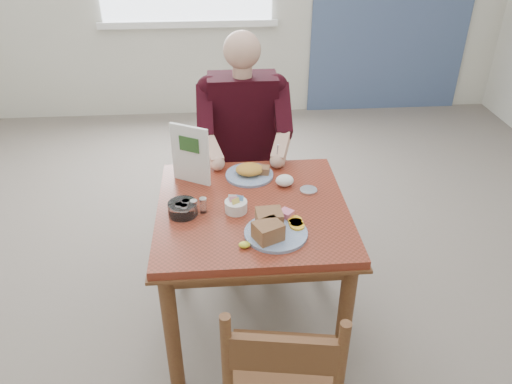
{
  "coord_description": "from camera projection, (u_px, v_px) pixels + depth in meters",
  "views": [
    {
      "loc": [
        -0.14,
        -1.98,
        2.05
      ],
      "look_at": [
        0.02,
        0.0,
        0.83
      ],
      "focal_mm": 35.0,
      "sensor_mm": 36.0,
      "label": 1
    }
  ],
  "objects": [
    {
      "name": "floor",
      "position": [
        253.0,
        319.0,
        2.76
      ],
      "size": [
        6.0,
        6.0,
        0.0
      ],
      "primitive_type": "plane",
      "color": "#6F665A",
      "rests_on": "ground"
    },
    {
      "name": "lemon_wedge",
      "position": [
        244.0,
        245.0,
        2.09
      ],
      "size": [
        0.06,
        0.04,
        0.03
      ],
      "primitive_type": "ellipsoid",
      "rotation": [
        0.0,
        0.0,
        -0.19
      ],
      "color": "#ECF233",
      "rests_on": "table"
    },
    {
      "name": "napkin",
      "position": [
        285.0,
        180.0,
        2.52
      ],
      "size": [
        0.09,
        0.08,
        0.06
      ],
      "primitive_type": "ellipsoid",
      "rotation": [
        0.0,
        0.0,
        -0.03
      ],
      "color": "white",
      "rests_on": "table"
    },
    {
      "name": "metal_dish",
      "position": [
        308.0,
        190.0,
        2.48
      ],
      "size": [
        0.09,
        0.09,
        0.01
      ],
      "primitive_type": "cylinder",
      "rotation": [
        0.0,
        0.0,
        0.02
      ],
      "color": "silver",
      "rests_on": "table"
    },
    {
      "name": "table",
      "position": [
        252.0,
        225.0,
        2.43
      ],
      "size": [
        0.92,
        0.92,
        0.75
      ],
      "color": "maroon",
      "rests_on": "ground"
    },
    {
      "name": "chair_far",
      "position": [
        244.0,
        174.0,
        3.19
      ],
      "size": [
        0.42,
        0.42,
        0.95
      ],
      "color": "brown",
      "rests_on": "ground"
    },
    {
      "name": "diner",
      "position": [
        244.0,
        132.0,
        2.94
      ],
      "size": [
        0.53,
        0.56,
        1.39
      ],
      "color": "gray",
      "rests_on": "chair_far"
    },
    {
      "name": "near_plate",
      "position": [
        273.0,
        228.0,
        2.16
      ],
      "size": [
        0.35,
        0.35,
        0.09
      ],
      "color": "white",
      "rests_on": "table"
    },
    {
      "name": "far_plate",
      "position": [
        250.0,
        172.0,
        2.6
      ],
      "size": [
        0.3,
        0.3,
        0.07
      ],
      "color": "white",
      "rests_on": "table"
    },
    {
      "name": "caddy",
      "position": [
        236.0,
        206.0,
        2.32
      ],
      "size": [
        0.11,
        0.11,
        0.08
      ],
      "color": "white",
      "rests_on": "table"
    },
    {
      "name": "shakers",
      "position": [
        199.0,
        206.0,
        2.3
      ],
      "size": [
        0.08,
        0.06,
        0.08
      ],
      "color": "white",
      "rests_on": "table"
    },
    {
      "name": "creamer",
      "position": [
        183.0,
        208.0,
        2.29
      ],
      "size": [
        0.18,
        0.18,
        0.06
      ],
      "color": "white",
      "rests_on": "table"
    },
    {
      "name": "menu",
      "position": [
        190.0,
        154.0,
        2.48
      ],
      "size": [
        0.19,
        0.12,
        0.31
      ],
      "color": "white",
      "rests_on": "table"
    }
  ]
}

